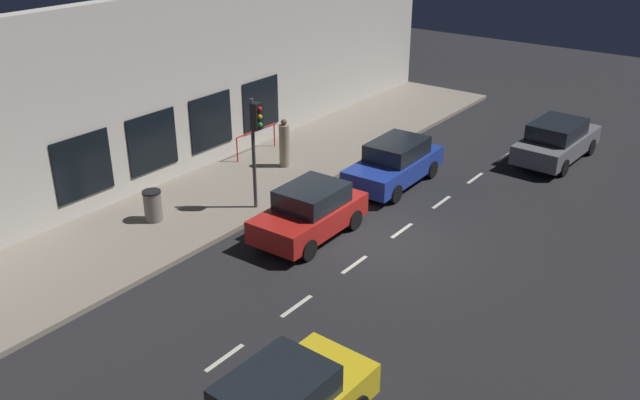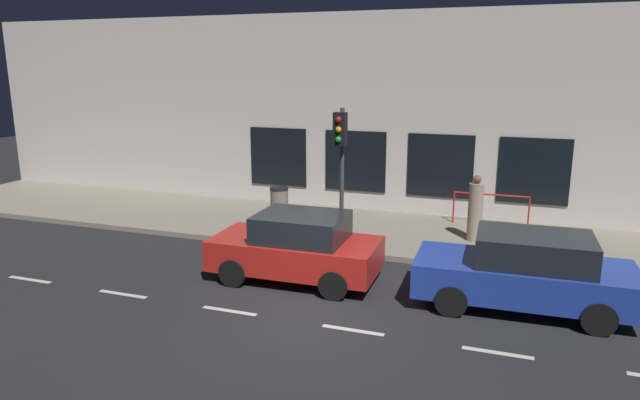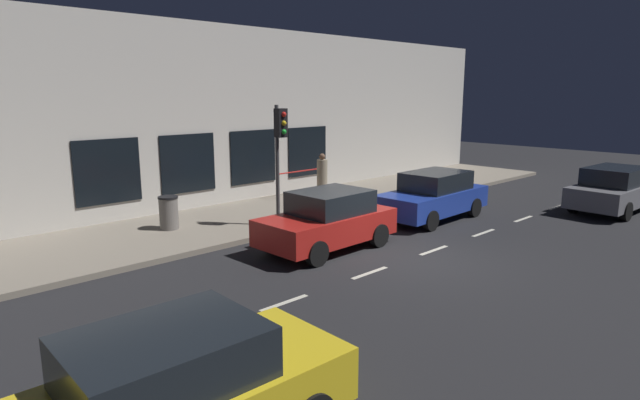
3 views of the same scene
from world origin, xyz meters
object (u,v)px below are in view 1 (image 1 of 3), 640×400
at_px(parked_car_0, 557,141).
at_px(pedestrian_0, 284,145).
at_px(traffic_light, 256,131).
at_px(trash_bin, 153,206).
at_px(parked_car_2, 395,163).
at_px(parked_car_3, 310,212).

distance_m(parked_car_0, pedestrian_0, 10.44).
bearing_deg(pedestrian_0, traffic_light, 76.64).
bearing_deg(pedestrian_0, trash_bin, 46.67).
xyz_separation_m(traffic_light, parked_car_2, (-2.30, -4.64, -1.99)).
distance_m(parked_car_3, pedestrian_0, 5.40).
relative_size(parked_car_2, pedestrian_0, 2.37).
bearing_deg(traffic_light, parked_car_2, -116.34).
bearing_deg(parked_car_0, parked_car_2, -120.90).
distance_m(parked_car_2, parked_car_3, 4.94).
bearing_deg(parked_car_3, pedestrian_0, -43.28).
bearing_deg(parked_car_2, trash_bin, 57.73).
bearing_deg(parked_car_2, parked_car_3, 88.89).
distance_m(parked_car_0, trash_bin, 15.31).
xyz_separation_m(parked_car_0, trash_bin, (8.09, 13.00, -0.14)).
bearing_deg(pedestrian_0, parked_car_2, 158.48).
bearing_deg(trash_bin, pedestrian_0, -93.55).
bearing_deg(pedestrian_0, parked_car_3, 97.87).
distance_m(parked_car_2, pedestrian_0, 4.17).
distance_m(parked_car_0, parked_car_3, 11.30).
relative_size(parked_car_0, parked_car_2, 1.06).
bearing_deg(trash_bin, parked_car_3, -151.91).
height_order(parked_car_0, parked_car_3, same).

